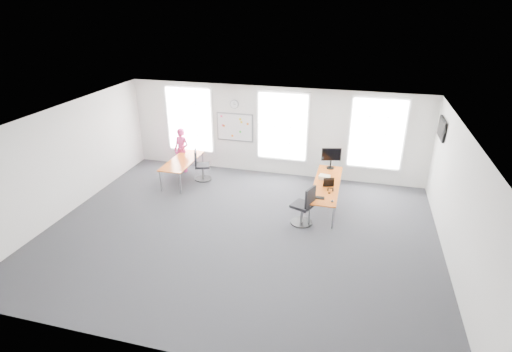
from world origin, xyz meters
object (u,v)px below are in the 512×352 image
(headphones, at_px, (330,190))
(monitor, at_px, (331,156))
(chair_right, at_px, (304,208))
(keyboard, at_px, (317,198))
(person, at_px, (182,150))
(desk_left, at_px, (182,162))
(desk_right, at_px, (327,185))
(chair_left, at_px, (201,167))

(headphones, relative_size, monitor, 0.25)
(chair_right, bearing_deg, keyboard, 158.04)
(person, relative_size, keyboard, 3.76)
(desk_left, xyz_separation_m, headphones, (4.90, -0.96, 0.06))
(desk_right, height_order, monitor, monitor)
(person, bearing_deg, keyboard, -14.42)
(chair_right, relative_size, monitor, 1.66)
(desk_right, bearing_deg, desk_left, 174.08)
(chair_right, height_order, keyboard, chair_right)
(desk_left, relative_size, headphones, 11.60)
(chair_left, xyz_separation_m, keyboard, (4.03, -1.69, 0.23))
(person, bearing_deg, monitor, 8.95)
(keyboard, distance_m, headphones, 0.60)
(chair_right, height_order, headphones, chair_right)
(chair_right, distance_m, monitor, 2.54)
(desk_right, bearing_deg, chair_left, 170.24)
(chair_right, distance_m, chair_left, 4.24)
(chair_left, xyz_separation_m, headphones, (4.35, -1.19, 0.26))
(chair_right, bearing_deg, chair_left, -96.08)
(person, relative_size, headphones, 9.06)
(desk_left, bearing_deg, desk_right, -5.92)
(chair_right, distance_m, keyboard, 0.45)
(monitor, bearing_deg, chair_left, 172.10)
(desk_right, height_order, desk_left, desk_left)
(desk_left, distance_m, keyboard, 4.81)
(desk_left, distance_m, chair_left, 0.63)
(chair_left, bearing_deg, keyboard, -132.72)
(chair_left, distance_m, headphones, 4.51)
(chair_right, height_order, monitor, monitor)
(desk_right, bearing_deg, headphones, -73.23)
(chair_right, bearing_deg, desk_right, -178.08)
(person, distance_m, monitor, 5.11)
(chair_right, xyz_separation_m, keyboard, (0.28, 0.29, 0.20))
(monitor, bearing_deg, desk_right, -103.69)
(desk_left, xyz_separation_m, person, (-0.35, 0.74, 0.11))
(desk_right, distance_m, person, 5.25)
(keyboard, relative_size, monitor, 0.61)
(desk_left, bearing_deg, chair_left, 22.73)
(desk_right, distance_m, headphones, 0.49)
(keyboard, xyz_separation_m, headphones, (0.32, 0.51, 0.04))
(desk_right, height_order, headphones, headphones)
(chair_left, xyz_separation_m, monitor, (4.20, 0.44, 0.62))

